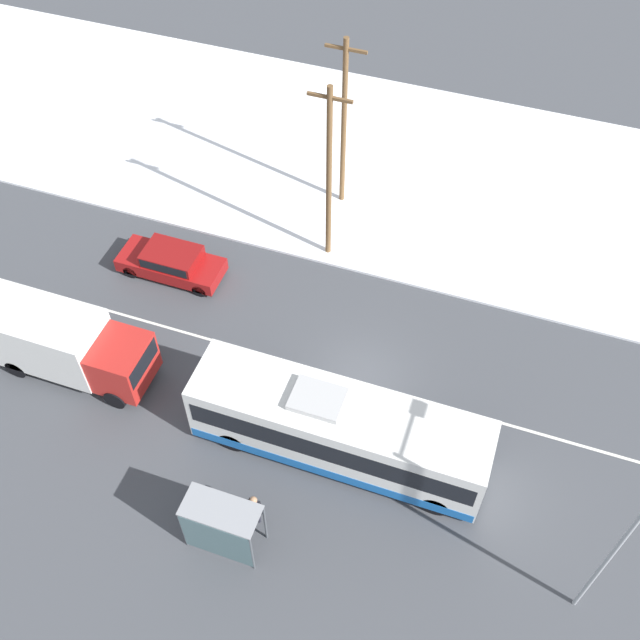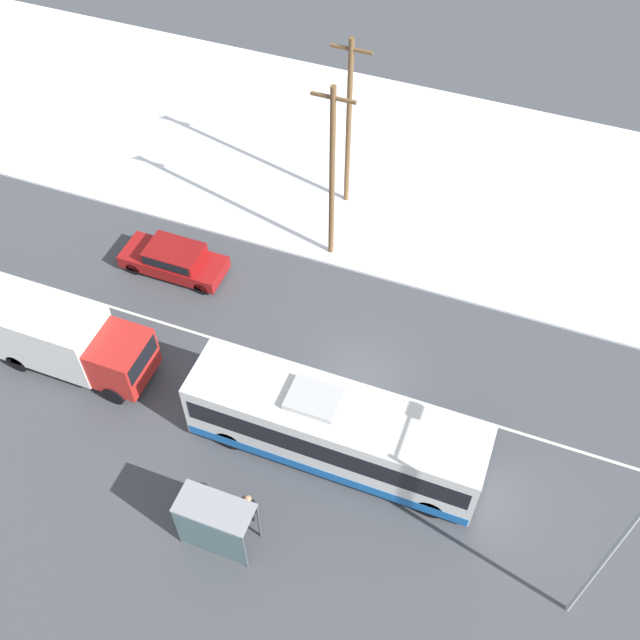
% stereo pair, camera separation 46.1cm
% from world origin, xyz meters
% --- Properties ---
extents(ground_plane, '(120.00, 120.00, 0.00)m').
position_xyz_m(ground_plane, '(0.00, 0.00, 0.00)').
color(ground_plane, '#424449').
extents(snow_lot, '(80.00, 14.72, 0.12)m').
position_xyz_m(snow_lot, '(0.00, 12.97, 0.06)').
color(snow_lot, white).
rests_on(snow_lot, ground_plane).
extents(lane_marking_center, '(60.00, 0.12, 0.00)m').
position_xyz_m(lane_marking_center, '(0.00, 0.00, 0.00)').
color(lane_marking_center, silver).
rests_on(lane_marking_center, ground_plane).
extents(city_bus, '(10.58, 2.57, 3.19)m').
position_xyz_m(city_bus, '(0.18, -3.18, 1.56)').
color(city_bus, white).
rests_on(city_bus, ground_plane).
extents(box_truck, '(6.79, 2.30, 2.98)m').
position_xyz_m(box_truck, '(-11.06, -3.08, 1.65)').
color(box_truck, silver).
rests_on(box_truck, ground_plane).
extents(sedan_car, '(4.62, 1.80, 1.38)m').
position_xyz_m(sedan_car, '(-9.51, 2.89, 0.76)').
color(sedan_car, maroon).
rests_on(sedan_car, ground_plane).
extents(pedestrian_at_stop, '(0.60, 0.27, 1.66)m').
position_xyz_m(pedestrian_at_stop, '(-1.63, -6.68, 1.02)').
color(pedestrian_at_stop, '#23232D').
rests_on(pedestrian_at_stop, ground_plane).
extents(bus_shelter, '(2.52, 1.20, 2.40)m').
position_xyz_m(bus_shelter, '(-2.27, -7.95, 1.67)').
color(bus_shelter, gray).
rests_on(bus_shelter, ground_plane).
extents(streetlamp, '(0.36, 2.38, 7.92)m').
position_xyz_m(streetlamp, '(9.09, -5.49, 4.93)').
color(streetlamp, '#9EA3A8').
rests_on(streetlamp, ground_plane).
extents(utility_pole_roadside, '(1.80, 0.24, 8.67)m').
position_xyz_m(utility_pole_roadside, '(-3.46, 6.34, 4.52)').
color(utility_pole_roadside, brown).
rests_on(utility_pole_roadside, ground_plane).
extents(utility_pole_snowlot, '(1.80, 0.24, 8.54)m').
position_xyz_m(utility_pole_snowlot, '(-3.99, 9.91, 4.46)').
color(utility_pole_snowlot, brown).
rests_on(utility_pole_snowlot, ground_plane).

